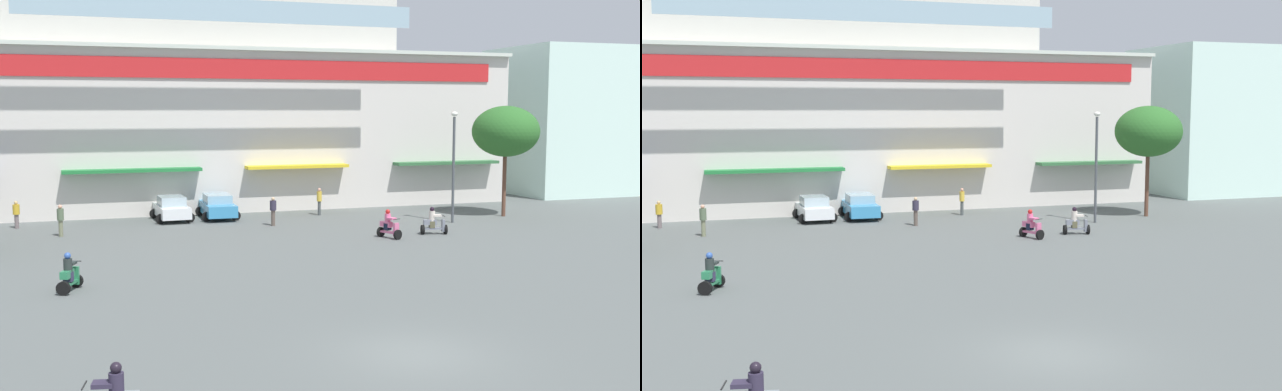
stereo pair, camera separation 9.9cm
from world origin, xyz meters
The scene contains 14 objects.
ground_plane centered at (0.00, 13.00, 0.00)m, with size 128.00×128.00×0.00m, color #575D5B.
colonial_building centered at (0.00, 35.55, 8.38)m, with size 43.32×15.31×19.40m.
flank_building_right centered at (29.74, 34.28, 5.86)m, with size 10.02×9.60×11.71m.
plaza_tree_1 centered at (17.30, 23.23, 5.39)m, with size 4.13×4.42×7.00m.
parked_car_0 centered at (-3.03, 28.02, 0.75)m, with size 2.45×4.01×1.49m.
parked_car_1 centered at (-0.18, 28.12, 0.76)m, with size 2.44×4.44×1.51m.
scooter_rider_1 centered at (9.83, 18.25, 0.61)m, with size 1.49×0.83×1.51m.
scooter_rider_2 centered at (7.03, 17.88, 0.64)m, with size 1.01×1.46×1.53m.
scooter_rider_4 centered at (-9.06, 10.72, 0.63)m, with size 1.00×1.50×1.50m.
pedestrian_0 centered at (-9.45, 23.86, 0.98)m, with size 0.44×0.44×1.73m.
pedestrian_2 centered at (-11.87, 27.64, 0.89)m, with size 0.41×0.41×1.59m.
pedestrian_3 centered at (6.29, 27.37, 1.02)m, with size 0.46×0.46×1.76m.
pedestrian_4 centered at (2.32, 23.96, 0.96)m, with size 0.47×0.47×1.69m.
streetlamp_near centered at (12.90, 21.80, 3.89)m, with size 0.40×0.40×6.65m.
Camera 1 is at (-8.95, -18.61, 6.77)m, focal length 42.65 mm.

